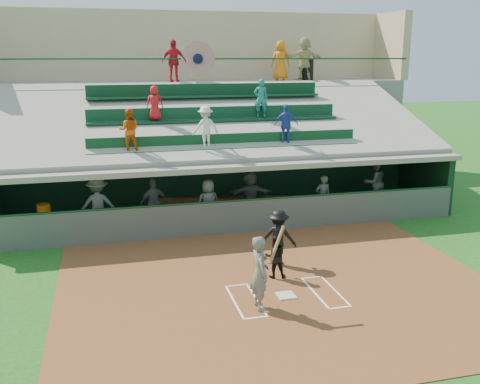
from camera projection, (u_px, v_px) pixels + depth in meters
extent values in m
plane|color=#1B5217|center=(286.00, 297.00, 13.06)|extent=(100.00, 100.00, 0.00)
cube|color=brown|center=(280.00, 288.00, 13.53)|extent=(11.00, 9.00, 0.02)
cube|color=silver|center=(286.00, 295.00, 13.05)|extent=(0.43, 0.43, 0.03)
cube|color=white|center=(256.00, 299.00, 12.88)|extent=(0.05, 1.80, 0.01)
cube|color=white|center=(315.00, 293.00, 13.24)|extent=(0.05, 1.80, 0.01)
cube|color=white|center=(234.00, 302.00, 12.75)|extent=(0.05, 1.80, 0.01)
cube|color=white|center=(335.00, 290.00, 13.37)|extent=(0.05, 1.80, 0.01)
cube|color=white|center=(237.00, 285.00, 13.66)|extent=(0.60, 0.05, 0.01)
cube|color=silver|center=(312.00, 277.00, 14.15)|extent=(0.60, 0.05, 0.01)
cube|color=white|center=(256.00, 318.00, 11.97)|extent=(0.60, 0.05, 0.01)
cube|color=white|center=(340.00, 307.00, 12.46)|extent=(0.60, 0.05, 0.01)
cube|color=gray|center=(225.00, 218.00, 19.40)|extent=(16.00, 3.50, 0.04)
cube|color=gray|center=(194.00, 131.00, 25.18)|extent=(20.00, 3.00, 4.60)
cube|color=#4F544E|center=(237.00, 217.00, 17.62)|extent=(16.00, 0.06, 1.10)
cylinder|color=#123A1E|center=(237.00, 201.00, 17.48)|extent=(16.00, 0.08, 0.08)
cube|color=black|center=(215.00, 178.00, 20.78)|extent=(16.00, 0.25, 2.20)
cube|color=black|center=(423.00, 177.00, 21.03)|extent=(0.25, 3.50, 2.20)
cube|color=gray|center=(225.00, 159.00, 18.86)|extent=(16.40, 3.90, 0.18)
cube|color=gray|center=(207.00, 168.00, 22.41)|extent=(16.40, 3.50, 2.30)
cube|color=gray|center=(200.00, 135.00, 23.67)|extent=(16.40, 0.30, 4.60)
cube|color=gray|center=(214.00, 117.00, 20.29)|extent=(16.40, 6.51, 2.37)
cube|color=#0C361B|center=(228.00, 149.00, 18.23)|extent=(9.40, 0.42, 0.08)
cube|color=#0C371C|center=(227.00, 140.00, 18.36)|extent=(9.40, 0.06, 0.45)
cube|color=#0C371D|center=(217.00, 120.00, 19.83)|extent=(9.40, 0.42, 0.08)
cube|color=#0D3922|center=(216.00, 113.00, 19.96)|extent=(9.40, 0.06, 0.45)
cube|color=#0D391E|center=(207.00, 96.00, 21.43)|extent=(9.40, 0.42, 0.08)
cube|color=#0B321B|center=(206.00, 89.00, 21.56)|extent=(9.40, 0.06, 0.45)
imported|color=#C74D0B|center=(129.00, 130.00, 17.36)|extent=(0.72, 0.59, 1.38)
imported|color=silver|center=(206.00, 127.00, 17.96)|extent=(0.99, 0.67, 1.41)
imported|color=#273E9E|center=(286.00, 125.00, 18.64)|extent=(0.88, 0.53, 1.41)
imported|color=#B31419|center=(155.00, 103.00, 19.23)|extent=(0.68, 0.51, 1.25)
imported|color=#186E69|center=(261.00, 98.00, 20.15)|extent=(0.57, 0.42, 1.44)
cylinder|color=#154222|center=(198.00, 59.00, 22.95)|extent=(20.00, 0.07, 0.07)
cylinder|color=#AA1818|center=(198.00, 59.00, 22.94)|extent=(1.50, 0.06, 1.50)
sphere|color=black|center=(198.00, 59.00, 22.91)|extent=(0.44, 0.44, 0.44)
cube|color=tan|center=(187.00, 46.00, 25.62)|extent=(20.00, 0.40, 3.20)
cube|color=tan|center=(391.00, 46.00, 26.59)|extent=(0.40, 3.00, 3.20)
imported|color=#565954|center=(260.00, 273.00, 12.23)|extent=(0.44, 0.66, 1.76)
cylinder|color=olive|center=(277.00, 245.00, 11.99)|extent=(0.56, 0.54, 0.75)
sphere|color=brown|center=(265.00, 258.00, 12.17)|extent=(0.10, 0.10, 0.10)
imported|color=black|center=(275.00, 256.00, 14.04)|extent=(0.65, 0.55, 1.17)
imported|color=black|center=(278.00, 237.00, 14.93)|extent=(1.17, 0.96, 1.57)
cube|color=olive|center=(218.00, 202.00, 20.53)|extent=(14.35, 3.97, 0.44)
cube|color=silver|center=(46.00, 227.00, 17.18)|extent=(0.88, 0.74, 0.67)
cylinder|color=orange|center=(44.00, 211.00, 17.04)|extent=(0.43, 0.43, 0.43)
imported|color=#5B5D58|center=(98.00, 205.00, 17.42)|extent=(1.23, 0.71, 1.91)
imported|color=#5F625C|center=(154.00, 203.00, 18.17)|extent=(1.06, 0.66, 1.67)
imported|color=#565853|center=(208.00, 204.00, 18.07)|extent=(0.90, 0.67, 1.66)
imported|color=#51534F|center=(250.00, 195.00, 19.09)|extent=(1.66, 0.72, 1.73)
imported|color=#565954|center=(323.00, 197.00, 19.19)|extent=(0.57, 0.39, 1.55)
imported|color=#5A5C57|center=(374.00, 182.00, 20.55)|extent=(1.06, 0.89, 1.92)
cylinder|color=black|center=(306.00, 69.00, 25.46)|extent=(0.66, 0.66, 0.99)
imported|color=red|center=(174.00, 61.00, 22.87)|extent=(1.14, 0.79, 1.80)
imported|color=orange|center=(281.00, 61.00, 25.01)|extent=(1.02, 0.82, 1.82)
imported|color=tan|center=(304.00, 59.00, 25.04)|extent=(1.88, 0.71, 1.99)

